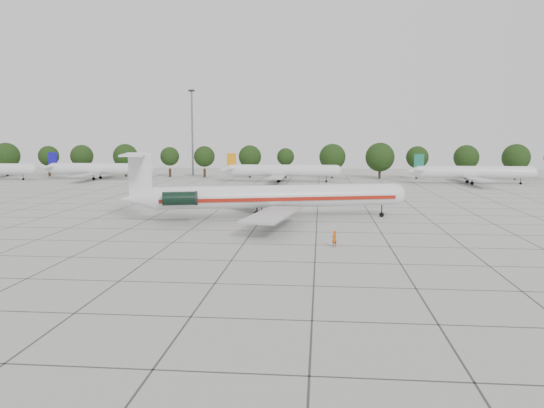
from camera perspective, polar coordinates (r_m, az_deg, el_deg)
The scene contains 9 objects.
ground at distance 66.72m, azimuth -2.10°, elevation -2.92°, with size 260.00×260.00×0.00m, color #B0AFA8.
apron_joints at distance 81.43m, azimuth -0.75°, elevation -1.04°, with size 170.00×170.00×0.02m, color #383838.
main_airliner at distance 74.90m, azimuth -0.92°, elevation 0.83°, with size 40.33×31.12×9.59m.
ground_crew at distance 57.33m, azimuth 6.72°, elevation -3.75°, with size 0.66×0.43×1.81m, color #D54E0C.
bg_airliner_b at distance 152.39m, azimuth -18.06°, elevation 3.61°, with size 28.24×27.20×7.40m.
bg_airliner_c at distance 137.16m, azimuth 1.10°, elevation 3.59°, with size 28.24×27.20×7.40m.
bg_airliner_d at distance 140.15m, azimuth 20.84°, elevation 3.19°, with size 28.24×27.20×7.40m.
tree_line at distance 151.57m, azimuth -2.39°, elevation 5.11°, with size 249.86×8.44×10.22m.
floodlight_mast at distance 161.76m, azimuth -8.58°, elevation 8.11°, with size 1.60×1.60×25.45m.
Camera 1 is at (8.44, -65.11, 11.89)m, focal length 35.00 mm.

